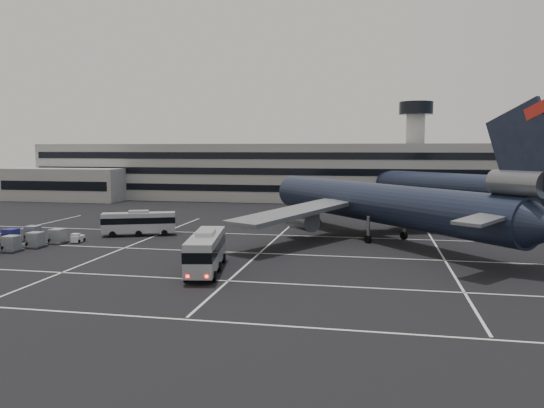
{
  "coord_description": "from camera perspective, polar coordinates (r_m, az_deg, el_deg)",
  "views": [
    {
      "loc": [
        26.04,
        -58.91,
        12.9
      ],
      "look_at": [
        11.45,
        14.86,
        5.0
      ],
      "focal_mm": 35.0,
      "sensor_mm": 36.0,
      "label": 1
    }
  ],
  "objects": [
    {
      "name": "lane_markings",
      "position": [
        65.97,
        -11.45,
        -5.4
      ],
      "size": [
        90.0,
        55.62,
        0.01
      ],
      "color": "silver",
      "rests_on": "ground"
    },
    {
      "name": "ground",
      "position": [
        65.69,
        -12.47,
        -5.47
      ],
      "size": [
        260.0,
        260.0,
        0.0
      ],
      "primitive_type": "plane",
      "color": "black",
      "rests_on": "ground"
    },
    {
      "name": "hills",
      "position": [
        230.41,
        9.12,
        -0.3
      ],
      "size": [
        352.0,
        180.0,
        44.0
      ],
      "color": "#38332B",
      "rests_on": "ground"
    },
    {
      "name": "trijet_far",
      "position": [
        107.94,
        21.72,
        1.6
      ],
      "size": [
        44.91,
        44.37,
        18.08
      ],
      "rotation": [
        0.0,
        0.0,
        0.79
      ],
      "color": "black",
      "rests_on": "ground"
    },
    {
      "name": "bus_near",
      "position": [
        56.05,
        -7.12,
        -4.87
      ],
      "size": [
        5.01,
        12.62,
        4.35
      ],
      "rotation": [
        0.0,
        0.0,
        0.18
      ],
      "color": "#A1A3A9",
      "rests_on": "ground"
    },
    {
      "name": "bus_far",
      "position": [
        81.09,
        -14.13,
        -1.87
      ],
      "size": [
        10.82,
        6.15,
        3.76
      ],
      "rotation": [
        0.0,
        0.0,
        1.94
      ],
      "color": "#A1A3A9",
      "rests_on": "ground"
    },
    {
      "name": "tug_a",
      "position": [
        77.85,
        -20.18,
        -3.49
      ],
      "size": [
        1.34,
        2.1,
        1.29
      ],
      "rotation": [
        0.0,
        0.0,
        0.06
      ],
      "color": "silver",
      "rests_on": "ground"
    },
    {
      "name": "terminal",
      "position": [
        133.38,
        -1.38,
        3.43
      ],
      "size": [
        125.0,
        26.0,
        24.0
      ],
      "color": "gray",
      "rests_on": "ground"
    },
    {
      "name": "trijet_main",
      "position": [
        76.29,
        11.54,
        0.12
      ],
      "size": [
        41.39,
        47.88,
        18.08
      ],
      "rotation": [
        0.0,
        0.0,
        0.68
      ],
      "color": "black",
      "rests_on": "ground"
    }
  ]
}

